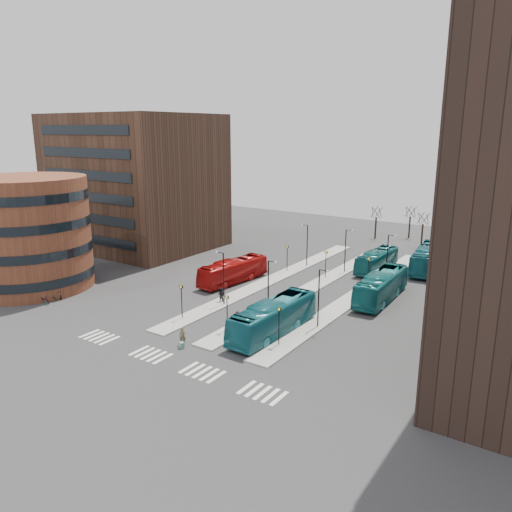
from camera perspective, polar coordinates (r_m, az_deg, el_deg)
The scene contains 23 objects.
ground at distance 43.56m, azimuth -14.84°, elevation -13.04°, with size 160.00×160.00×0.00m, color #2B2B2D.
island_left at distance 67.42m, azimuth 2.13°, elevation -2.57°, with size 2.50×45.00×0.15m, color #979791.
island_mid at distance 64.62m, azimuth 6.67°, elevation -3.41°, with size 2.50×45.00×0.15m, color #979791.
island_right at distance 62.28m, azimuth 11.59°, elevation -4.31°, with size 2.50×45.00×0.15m, color #979791.
suitcase at distance 47.25m, azimuth -8.51°, elevation -10.06°, with size 0.46×0.37×0.58m, color #1C489C.
red_bus at distance 65.53m, azimuth -2.61°, elevation -1.73°, with size 2.60×11.12×3.10m, color #A00D0C.
teal_bus_a at distance 49.36m, azimuth 2.02°, elevation -7.02°, with size 2.86×12.23×3.41m, color #16636F.
teal_bus_b at distance 73.04m, azimuth 13.64°, elevation -0.50°, with size 2.48×10.59×2.95m, color #12575B.
teal_bus_c at distance 60.62m, azimuth 14.12°, elevation -3.36°, with size 2.85×12.19×3.39m, color #146467.
teal_bus_d at distance 75.12m, azimuth 18.98°, elevation -0.26°, with size 2.93×12.53×3.49m, color #145764.
traveller at distance 47.78m, azimuth -8.39°, elevation -9.03°, with size 0.62×0.41×1.69m, color brown.
commuter_a at distance 58.36m, azimuth -3.99°, elevation -4.46°, with size 0.88×0.68×1.80m, color black.
commuter_b at distance 52.01m, azimuth 0.71°, elevation -6.86°, with size 1.02×0.42×1.74m, color black.
commuter_c at distance 51.88m, azimuth -2.12°, elevation -7.08°, with size 0.95×0.55×1.48m, color black.
bicycle_near at distance 62.86m, azimuth -23.09°, elevation -4.63°, with size 0.64×1.85×0.97m, color gray.
bicycle_mid at distance 63.86m, azimuth -21.63°, elevation -4.16°, with size 0.49×1.74×1.05m, color gray.
bicycle_far at distance 63.42m, azimuth -22.30°, elevation -4.47°, with size 0.53×1.51×0.80m, color gray.
crosswalk_stripes at distance 44.85m, azimuth -9.43°, elevation -11.89°, with size 22.35×2.40×0.01m.
round_building at distance 68.72m, azimuth -24.58°, elevation 2.39°, with size 15.16×15.16×14.00m.
office_block at distance 87.27m, azimuth -13.53°, elevation 8.25°, with size 25.00×20.12×22.00m.
sign_poles at distance 58.24m, azimuth 3.22°, elevation -2.93°, with size 12.45×22.12×3.65m.
lamp_posts at distance 61.64m, azimuth 6.43°, elevation -0.89°, with size 14.04×20.24×6.12m.
bare_trees at distance 93.27m, azimuth 16.36°, elevation 3.29°, with size 10.97×8.14×5.90m.
Camera 1 is at (29.79, -24.94, 19.69)m, focal length 35.00 mm.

